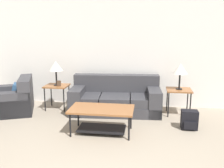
% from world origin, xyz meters
% --- Properties ---
extents(wall_back, '(9.07, 0.06, 2.60)m').
position_xyz_m(wall_back, '(0.00, 4.05, 1.30)').
color(wall_back, white).
rests_on(wall_back, ground_plane).
extents(couch, '(2.08, 1.06, 0.82)m').
position_xyz_m(couch, '(-0.23, 3.46, 0.29)').
color(couch, '#38383D').
rests_on(couch, ground_plane).
extents(armchair, '(1.28, 1.29, 0.80)m').
position_xyz_m(armchair, '(-2.57, 3.08, 0.29)').
color(armchair, '#38383D').
rests_on(armchair, ground_plane).
extents(coffee_table, '(1.16, 0.64, 0.48)m').
position_xyz_m(coffee_table, '(-0.33, 2.23, 0.35)').
color(coffee_table, '#935B33').
rests_on(coffee_table, ground_plane).
extents(side_table_left, '(0.54, 0.48, 0.58)m').
position_xyz_m(side_table_left, '(-1.63, 3.45, 0.52)').
color(side_table_left, '#935B33').
rests_on(side_table_left, ground_plane).
extents(side_table_right, '(0.54, 0.48, 0.58)m').
position_xyz_m(side_table_right, '(1.18, 3.45, 0.52)').
color(side_table_right, '#935B33').
rests_on(side_table_right, ground_plane).
extents(table_lamp_left, '(0.32, 0.32, 0.57)m').
position_xyz_m(table_lamp_left, '(-1.63, 3.45, 1.03)').
color(table_lamp_left, black).
rests_on(table_lamp_left, side_table_left).
extents(table_lamp_right, '(0.32, 0.32, 0.57)m').
position_xyz_m(table_lamp_right, '(1.18, 3.45, 1.03)').
color(table_lamp_right, black).
rests_on(table_lamp_right, side_table_right).
extents(backpack, '(0.31, 0.28, 0.37)m').
position_xyz_m(backpack, '(1.31, 2.64, 0.18)').
color(backpack, black).
rests_on(backpack, ground_plane).
extents(picture_frame, '(0.10, 0.04, 0.13)m').
position_xyz_m(picture_frame, '(-1.55, 3.38, 0.65)').
color(picture_frame, '#4C3828').
rests_on(picture_frame, side_table_left).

